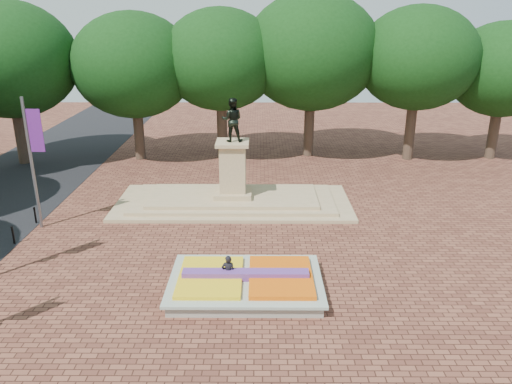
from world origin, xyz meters
TOP-DOWN VIEW (x-y plane):
  - ground at (0.00, 0.00)m, footprint 90.00×90.00m
  - flower_bed at (1.03, -2.00)m, footprint 6.30×4.30m
  - monument at (0.00, 8.00)m, footprint 14.00×6.00m
  - tree_row_back at (2.33, 18.00)m, footprint 44.80×8.80m
  - pedestrian at (0.28, -1.89)m, footprint 0.57×0.38m

SIDE VIEW (x-z plane):
  - ground at x=0.00m, z-range 0.00..0.00m
  - flower_bed at x=1.03m, z-range -0.08..0.83m
  - pedestrian at x=0.28m, z-range 0.00..1.55m
  - monument at x=0.00m, z-range -2.32..4.09m
  - tree_row_back at x=2.33m, z-range 1.46..11.89m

